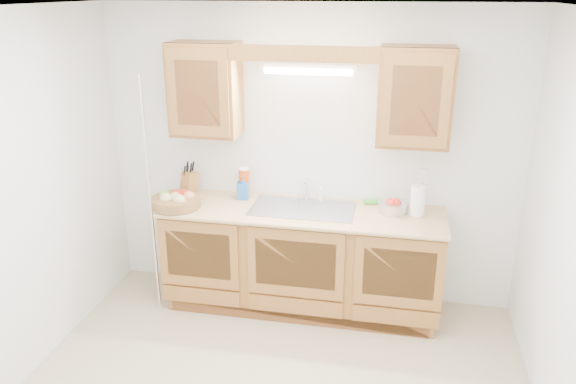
% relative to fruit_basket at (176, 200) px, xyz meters
% --- Properties ---
extents(room, '(3.52, 3.50, 2.50)m').
position_rel_fruit_basket_xyz_m(room, '(1.03, -1.05, 0.29)').
color(room, tan).
rests_on(room, ground).
extents(base_cabinets, '(2.20, 0.60, 0.86)m').
position_rel_fruit_basket_xyz_m(base_cabinets, '(1.03, 0.15, -0.52)').
color(base_cabinets, '#A37030').
rests_on(base_cabinets, ground).
extents(countertop, '(2.30, 0.63, 0.04)m').
position_rel_fruit_basket_xyz_m(countertop, '(1.03, 0.14, -0.08)').
color(countertop, tan).
rests_on(countertop, base_cabinets).
extents(upper_cabinet_left, '(0.55, 0.33, 0.75)m').
position_rel_fruit_basket_xyz_m(upper_cabinet_left, '(0.20, 0.29, 0.87)').
color(upper_cabinet_left, '#A37030').
rests_on(upper_cabinet_left, room).
extents(upper_cabinet_right, '(0.55, 0.33, 0.75)m').
position_rel_fruit_basket_xyz_m(upper_cabinet_right, '(1.86, 0.29, 0.87)').
color(upper_cabinet_right, '#A37030').
rests_on(upper_cabinet_right, room).
extents(valance, '(2.20, 0.05, 0.12)m').
position_rel_fruit_basket_xyz_m(valance, '(1.03, 0.14, 1.18)').
color(valance, '#A37030').
rests_on(valance, room).
extents(fluorescent_fixture, '(0.76, 0.08, 0.08)m').
position_rel_fruit_basket_xyz_m(fluorescent_fixture, '(1.03, 0.37, 1.04)').
color(fluorescent_fixture, white).
rests_on(fluorescent_fixture, room).
extents(sink, '(0.84, 0.46, 0.36)m').
position_rel_fruit_basket_xyz_m(sink, '(1.03, 0.16, -0.13)').
color(sink, '#9E9EA3').
rests_on(sink, countertop).
extents(wire_shelf_pole, '(0.03, 0.03, 2.00)m').
position_rel_fruit_basket_xyz_m(wire_shelf_pole, '(-0.17, -0.11, 0.04)').
color(wire_shelf_pole, silver).
rests_on(wire_shelf_pole, ground).
extents(outlet_plate, '(0.08, 0.01, 0.12)m').
position_rel_fruit_basket_xyz_m(outlet_plate, '(1.98, 0.44, 0.19)').
color(outlet_plate, white).
rests_on(outlet_plate, room).
extents(fruit_basket, '(0.51, 0.51, 0.13)m').
position_rel_fruit_basket_xyz_m(fruit_basket, '(0.00, 0.00, 0.00)').
color(fruit_basket, olive).
rests_on(fruit_basket, countertop).
extents(knife_block, '(0.16, 0.19, 0.30)m').
position_rel_fruit_basket_xyz_m(knife_block, '(0.00, 0.31, 0.05)').
color(knife_block, '#A37030').
rests_on(knife_block, countertop).
extents(orange_canister, '(0.11, 0.11, 0.26)m').
position_rel_fruit_basket_xyz_m(orange_canister, '(0.49, 0.32, 0.08)').
color(orange_canister, '#D9450C').
rests_on(orange_canister, countertop).
extents(soap_bottle, '(0.11, 0.11, 0.21)m').
position_rel_fruit_basket_xyz_m(soap_bottle, '(0.49, 0.29, 0.05)').
color(soap_bottle, '#2362B2').
rests_on(soap_bottle, countertop).
extents(sponge, '(0.13, 0.10, 0.02)m').
position_rel_fruit_basket_xyz_m(sponge, '(1.57, 0.39, -0.05)').
color(sponge, '#CC333F').
rests_on(sponge, countertop).
extents(paper_towel, '(0.14, 0.14, 0.29)m').
position_rel_fruit_basket_xyz_m(paper_towel, '(1.94, 0.20, 0.07)').
color(paper_towel, silver).
rests_on(paper_towel, countertop).
extents(apple_bowl, '(0.25, 0.25, 0.12)m').
position_rel_fruit_basket_xyz_m(apple_bowl, '(1.75, 0.22, -0.00)').
color(apple_bowl, silver).
rests_on(apple_bowl, countertop).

